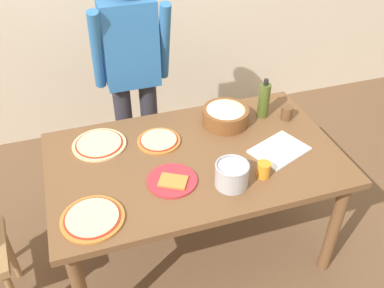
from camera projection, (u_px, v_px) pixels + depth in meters
The scene contains 13 objects.
ground at pixel (194, 245), 2.79m from camera, with size 8.00×8.00×0.00m, color brown.
dining_table at pixel (195, 169), 2.39m from camera, with size 1.60×0.96×0.76m.
person_cook at pixel (132, 70), 2.75m from camera, with size 0.49×0.25×1.62m.
pizza_raw_on_board at pixel (99, 144), 2.40m from camera, with size 0.31×0.31×0.02m.
pizza_cooked_on_tray at pixel (159, 141), 2.43m from camera, with size 0.25×0.25×0.02m.
pizza_second_cooked at pixel (92, 218), 1.96m from camera, with size 0.30×0.30×0.02m.
plate_with_slice at pixel (172, 181), 2.16m from camera, with size 0.26×0.26×0.02m.
popcorn_bowl at pixel (226, 115), 2.55m from camera, with size 0.28×0.28×0.11m.
olive_oil_bottle at pixel (264, 100), 2.58m from camera, with size 0.07×0.07×0.26m.
steel_pot at pixel (232, 174), 2.11m from camera, with size 0.17×0.17×0.13m.
cup_orange at pixel (264, 170), 2.18m from camera, with size 0.07×0.07×0.09m, color orange.
cup_small_brown at pixel (287, 113), 2.60m from camera, with size 0.07×0.07×0.09m, color brown.
cutting_board_white at pixel (279, 150), 2.37m from camera, with size 0.30×0.22×0.01m, color white.
Camera 1 is at (-0.57, -1.71, 2.24)m, focal length 39.61 mm.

